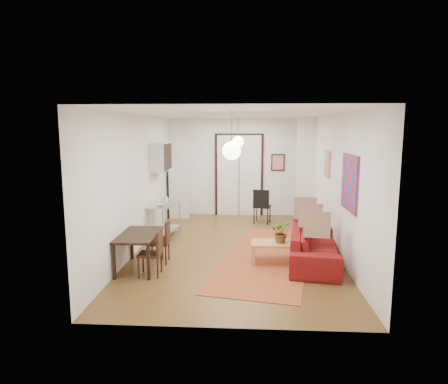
# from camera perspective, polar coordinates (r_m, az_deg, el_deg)

# --- Properties ---
(floor) EXTENTS (7.00, 7.00, 0.00)m
(floor) POSITION_cam_1_polar(r_m,az_deg,el_deg) (8.80, 1.60, -8.12)
(floor) COLOR brown
(floor) RESTS_ON ground
(ceiling) EXTENTS (4.20, 7.00, 0.02)m
(ceiling) POSITION_cam_1_polar(r_m,az_deg,el_deg) (8.41, 1.69, 11.10)
(ceiling) COLOR white
(ceiling) RESTS_ON wall_back
(wall_back) EXTENTS (4.20, 0.02, 2.90)m
(wall_back) POSITION_cam_1_polar(r_m,az_deg,el_deg) (11.96, 2.17, 3.56)
(wall_back) COLOR silver
(wall_back) RESTS_ON floor
(wall_front) EXTENTS (4.20, 0.02, 2.90)m
(wall_front) POSITION_cam_1_polar(r_m,az_deg,el_deg) (5.05, 0.40, -4.18)
(wall_front) COLOR silver
(wall_front) RESTS_ON floor
(wall_left) EXTENTS (0.02, 7.00, 2.90)m
(wall_left) POSITION_cam_1_polar(r_m,az_deg,el_deg) (8.81, -12.15, 1.35)
(wall_left) COLOR silver
(wall_left) RESTS_ON floor
(wall_right) EXTENTS (0.02, 7.00, 2.90)m
(wall_right) POSITION_cam_1_polar(r_m,az_deg,el_deg) (8.68, 15.64, 1.11)
(wall_right) COLOR silver
(wall_right) RESTS_ON floor
(double_doors) EXTENTS (1.44, 0.06, 2.50)m
(double_doors) POSITION_cam_1_polar(r_m,az_deg,el_deg) (11.95, 2.16, 2.35)
(double_doors) COLOR white
(double_doors) RESTS_ON wall_back
(stub_partition) EXTENTS (0.50, 0.10, 2.90)m
(stub_partition) POSITION_cam_1_polar(r_m,az_deg,el_deg) (11.13, 11.64, 2.96)
(stub_partition) COLOR silver
(stub_partition) RESTS_ON floor
(wall_cabinet) EXTENTS (0.35, 1.00, 0.70)m
(wall_cabinet) POSITION_cam_1_polar(r_m,az_deg,el_deg) (10.17, -9.00, 5.01)
(wall_cabinet) COLOR silver
(wall_cabinet) RESTS_ON wall_left
(painting_popart) EXTENTS (0.05, 1.00, 1.00)m
(painting_popart) POSITION_cam_1_polar(r_m,az_deg,el_deg) (7.44, 17.52, 1.28)
(painting_popart) COLOR red
(painting_popart) RESTS_ON wall_right
(painting_abstract) EXTENTS (0.05, 0.50, 0.60)m
(painting_abstract) POSITION_cam_1_polar(r_m,az_deg,el_deg) (9.42, 14.57, 3.90)
(painting_abstract) COLOR #F7EBCE
(painting_abstract) RESTS_ON wall_right
(poster_back) EXTENTS (0.40, 0.03, 0.50)m
(poster_back) POSITION_cam_1_polar(r_m,az_deg,el_deg) (11.95, 7.71, 4.20)
(poster_back) COLOR red
(poster_back) RESTS_ON wall_back
(print_left) EXTENTS (0.03, 0.44, 0.54)m
(print_left) POSITION_cam_1_polar(r_m,az_deg,el_deg) (10.68, -9.22, 5.47)
(print_left) COLOR #96653E
(print_left) RESTS_ON wall_left
(pendant_back) EXTENTS (0.30, 0.30, 0.80)m
(pendant_back) POSITION_cam_1_polar(r_m,az_deg,el_deg) (10.41, 2.01, 7.15)
(pendant_back) COLOR white
(pendant_back) RESTS_ON ceiling
(pendant_front) EXTENTS (0.30, 0.30, 0.80)m
(pendant_front) POSITION_cam_1_polar(r_m,az_deg,el_deg) (6.42, 1.12, 5.91)
(pendant_front) COLOR white
(pendant_front) RESTS_ON ceiling
(kilim_rug) EXTENTS (2.45, 4.62, 0.01)m
(kilim_rug) POSITION_cam_1_polar(r_m,az_deg,el_deg) (8.34, 6.14, -9.12)
(kilim_rug) COLOR #B35D2C
(kilim_rug) RESTS_ON floor
(sofa) EXTENTS (2.40, 1.21, 0.67)m
(sofa) POSITION_cam_1_polar(r_m,az_deg,el_deg) (8.08, 12.82, -7.45)
(sofa) COLOR maroon
(sofa) RESTS_ON floor
(coffee_table) EXTENTS (0.96, 0.55, 0.42)m
(coffee_table) POSITION_cam_1_polar(r_m,az_deg,el_deg) (7.86, 7.42, -7.54)
(coffee_table) COLOR tan
(coffee_table) RESTS_ON floor
(potted_plant) EXTENTS (0.38, 0.33, 0.41)m
(potted_plant) POSITION_cam_1_polar(r_m,az_deg,el_deg) (7.79, 8.20, -5.68)
(potted_plant) COLOR #306A30
(potted_plant) RESTS_ON coffee_table
(kitchen_counter) EXTENTS (0.67, 1.12, 0.81)m
(kitchen_counter) POSITION_cam_1_polar(r_m,az_deg,el_deg) (9.80, -8.50, -3.38)
(kitchen_counter) COLOR silver
(kitchen_counter) RESTS_ON floor
(bowl) EXTENTS (0.25, 0.25, 0.05)m
(bowl) POSITION_cam_1_polar(r_m,az_deg,el_deg) (9.45, -8.92, -1.84)
(bowl) COLOR silver
(bowl) RESTS_ON kitchen_counter
(soap_bottle) EXTENTS (0.10, 0.10, 0.17)m
(soap_bottle) POSITION_cam_1_polar(r_m,az_deg,el_deg) (9.96, -8.26, -0.90)
(soap_bottle) COLOR teal
(soap_bottle) RESTS_ON kitchen_counter
(fridge) EXTENTS (0.65, 0.65, 1.66)m
(fridge) POSITION_cam_1_polar(r_m,az_deg,el_deg) (11.86, -6.37, 0.43)
(fridge) COLOR silver
(fridge) RESTS_ON floor
(dining_table) EXTENTS (0.71, 1.22, 0.67)m
(dining_table) POSITION_cam_1_polar(r_m,az_deg,el_deg) (7.63, -12.04, -6.39)
(dining_table) COLOR black
(dining_table) RESTS_ON floor
(dining_chair_near) EXTENTS (0.40, 0.56, 0.83)m
(dining_chair_near) POSITION_cam_1_polar(r_m,az_deg,el_deg) (8.00, -9.22, -6.47)
(dining_chair_near) COLOR #381C11
(dining_chair_near) RESTS_ON floor
(dining_chair_far) EXTENTS (0.40, 0.56, 0.83)m
(dining_chair_far) POSITION_cam_1_polar(r_m,az_deg,el_deg) (7.34, -10.41, -7.92)
(dining_chair_far) COLOR #381C11
(dining_chair_far) RESTS_ON floor
(black_side_chair) EXTENTS (0.52, 0.53, 0.96)m
(black_side_chair) POSITION_cam_1_polar(r_m,az_deg,el_deg) (11.16, 5.48, -1.50)
(black_side_chair) COLOR black
(black_side_chair) RESTS_ON floor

